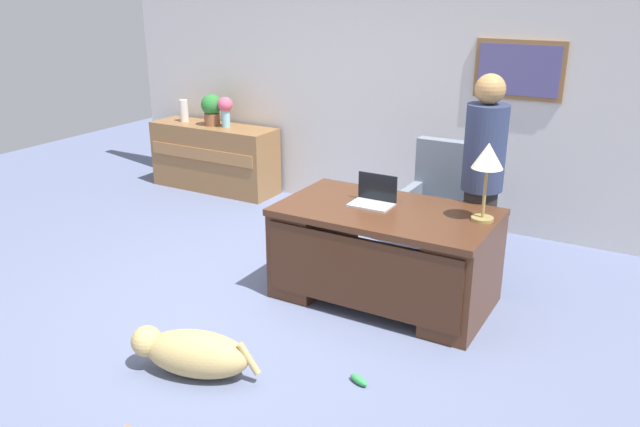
% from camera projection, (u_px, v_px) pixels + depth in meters
% --- Properties ---
extents(ground_plane, '(12.00, 12.00, 0.00)m').
position_uv_depth(ground_plane, '(267.00, 312.00, 4.81)').
color(ground_plane, slate).
extents(back_wall, '(7.00, 0.16, 2.70)m').
position_uv_depth(back_wall, '(409.00, 86.00, 6.47)').
color(back_wall, silver).
rests_on(back_wall, ground_plane).
extents(desk, '(1.61, 0.93, 0.74)m').
position_uv_depth(desk, '(384.00, 252.00, 4.88)').
color(desk, '#4C2B19').
rests_on(desk, ground_plane).
extents(credenza, '(1.56, 0.50, 0.77)m').
position_uv_depth(credenza, '(215.00, 157.00, 7.57)').
color(credenza, olive).
rests_on(credenza, ground_plane).
extents(armchair, '(0.60, 0.59, 1.07)m').
position_uv_depth(armchair, '(441.00, 211.00, 5.51)').
color(armchair, slate).
rests_on(armchair, ground_plane).
extents(person_standing, '(0.32, 0.32, 1.71)m').
position_uv_depth(person_standing, '(482.00, 181.00, 4.96)').
color(person_standing, '#262323').
rests_on(person_standing, ground_plane).
extents(dog_lying, '(0.84, 0.47, 0.30)m').
position_uv_depth(dog_lying, '(192.00, 352.00, 4.00)').
color(dog_lying, tan).
rests_on(dog_lying, ground_plane).
extents(laptop, '(0.32, 0.22, 0.22)m').
position_uv_depth(laptop, '(374.00, 197.00, 4.87)').
color(laptop, '#B2B5BA').
rests_on(laptop, desk).
extents(desk_lamp, '(0.22, 0.22, 0.57)m').
position_uv_depth(desk_lamp, '(488.00, 161.00, 4.41)').
color(desk_lamp, '#9E8447').
rests_on(desk_lamp, desk).
extents(vase_with_flowers, '(0.17, 0.17, 0.35)m').
position_uv_depth(vase_with_flowers, '(225.00, 108.00, 7.28)').
color(vase_with_flowers, '#8BC7D7').
rests_on(vase_with_flowers, credenza).
extents(vase_empty, '(0.10, 0.10, 0.26)m').
position_uv_depth(vase_empty, '(184.00, 111.00, 7.60)').
color(vase_empty, silver).
rests_on(vase_empty, credenza).
extents(potted_plant, '(0.24, 0.24, 0.36)m').
position_uv_depth(potted_plant, '(212.00, 108.00, 7.38)').
color(potted_plant, brown).
rests_on(potted_plant, credenza).
extents(dog_toy_bone, '(0.15, 0.10, 0.05)m').
position_uv_depth(dog_toy_bone, '(359.00, 380.00, 3.95)').
color(dog_toy_bone, green).
rests_on(dog_toy_bone, ground_plane).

